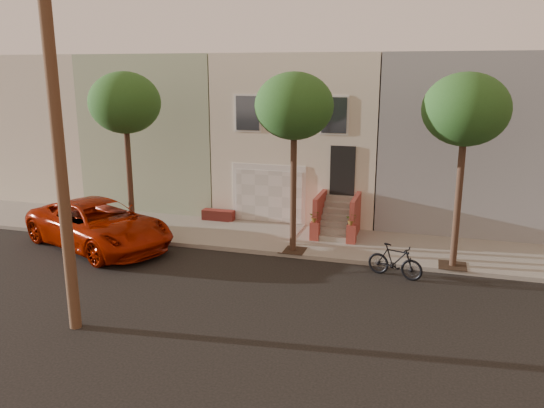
% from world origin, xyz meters
% --- Properties ---
extents(ground, '(90.00, 90.00, 0.00)m').
position_xyz_m(ground, '(0.00, 0.00, 0.00)').
color(ground, black).
rests_on(ground, ground).
extents(sidewalk, '(40.00, 3.70, 0.15)m').
position_xyz_m(sidewalk, '(0.00, 5.35, 0.07)').
color(sidewalk, gray).
rests_on(sidewalk, ground).
extents(house_row, '(33.10, 11.70, 7.00)m').
position_xyz_m(house_row, '(0.00, 11.19, 3.64)').
color(house_row, beige).
rests_on(house_row, sidewalk).
extents(tree_left, '(2.70, 2.57, 6.30)m').
position_xyz_m(tree_left, '(-5.50, 3.90, 5.26)').
color(tree_left, '#2D2116').
rests_on(tree_left, sidewalk).
extents(tree_mid, '(2.70, 2.57, 6.30)m').
position_xyz_m(tree_mid, '(1.00, 3.90, 5.26)').
color(tree_mid, '#2D2116').
rests_on(tree_mid, sidewalk).
extents(tree_right, '(2.70, 2.57, 6.30)m').
position_xyz_m(tree_right, '(6.50, 3.90, 5.26)').
color(tree_right, '#2D2116').
rests_on(tree_right, sidewalk).
extents(pickup_truck, '(6.94, 5.13, 1.75)m').
position_xyz_m(pickup_truck, '(-6.17, 2.67, 0.88)').
color(pickup_truck, '#9C1700').
rests_on(pickup_truck, ground).
extents(motorcycle, '(1.90, 1.03, 1.10)m').
position_xyz_m(motorcycle, '(4.69, 2.70, 0.55)').
color(motorcycle, black).
rests_on(motorcycle, ground).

